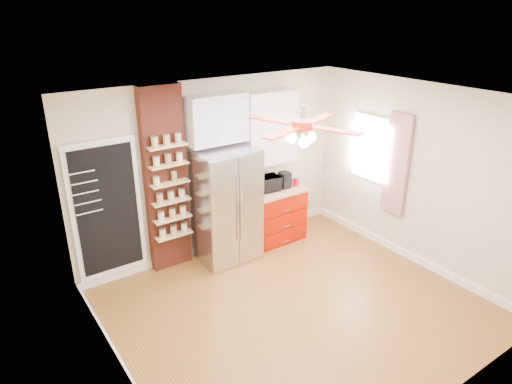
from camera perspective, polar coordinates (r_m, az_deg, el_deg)
floor at (r=6.16m, az=4.92°, el=-14.16°), size 4.50×4.50×0.00m
ceiling at (r=5.04m, az=5.94°, el=11.31°), size 4.50×4.50×0.00m
wall_back at (r=6.99m, az=-5.16°, el=3.02°), size 4.50×0.02×2.70m
wall_front at (r=4.34m, az=22.86°, el=-11.77°), size 4.50×0.02×2.70m
wall_left at (r=4.52m, az=-17.47°, el=-9.52°), size 0.02×4.00×2.70m
wall_right at (r=7.03m, az=19.63°, el=1.87°), size 0.02×4.00×2.70m
chalkboard at (r=6.45m, az=-18.11°, el=-2.17°), size 0.95×0.05×1.95m
brick_pillar at (r=6.57m, az=-11.24°, el=1.38°), size 0.60×0.16×2.70m
fridge at (r=6.85m, az=-3.84°, el=-1.66°), size 0.90×0.70×1.75m
upper_glass_cabinet at (r=6.60m, az=-5.01°, el=9.08°), size 0.90×0.35×0.70m
red_cabinet at (r=7.55m, az=2.36°, el=-2.75°), size 0.94×0.64×0.90m
upper_shelf_unit at (r=7.20m, az=1.72°, el=8.03°), size 0.90×0.30×1.15m
window at (r=7.48m, az=14.24°, el=5.31°), size 0.04×0.75×1.05m
curtain at (r=7.14m, az=17.17°, el=3.35°), size 0.06×0.40×1.55m
ceiling_fan at (r=5.10m, az=5.81°, el=8.27°), size 1.40×1.40×0.44m
toaster_oven at (r=7.26m, az=1.31°, el=1.05°), size 0.46×0.34×0.23m
coffee_maker at (r=7.39m, az=3.59°, el=1.52°), size 0.15×0.18×0.26m
canister_left at (r=7.51m, az=5.03°, el=1.30°), size 0.11×0.11×0.13m
canister_right at (r=7.51m, az=4.42°, el=1.32°), size 0.13×0.13×0.14m
pantry_jar_oats at (r=6.37m, az=-12.37°, el=1.37°), size 0.11×0.11×0.12m
pantry_jar_beans at (r=6.45m, az=-10.24°, el=1.93°), size 0.10×0.10×0.14m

